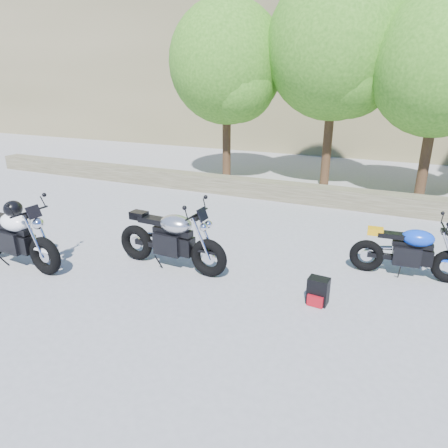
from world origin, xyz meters
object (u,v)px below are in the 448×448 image
(backpack, at_px, (318,291))
(silver_bike, at_px, (171,240))
(white_bike, at_px, (13,234))
(blue_bike, at_px, (409,252))

(backpack, bearing_deg, silver_bike, -178.83)
(white_bike, distance_m, backpack, 5.47)
(white_bike, relative_size, backpack, 5.41)
(silver_bike, height_order, blue_bike, silver_bike)
(backpack, bearing_deg, white_bike, -165.63)
(silver_bike, height_order, white_bike, white_bike)
(white_bike, xyz_separation_m, blue_bike, (6.60, 2.46, -0.15))
(silver_bike, bearing_deg, backpack, -1.24)
(blue_bike, xyz_separation_m, backpack, (-1.22, -1.54, -0.27))
(silver_bike, xyz_separation_m, white_bike, (-2.68, -1.08, 0.07))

